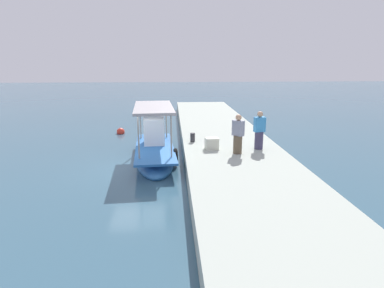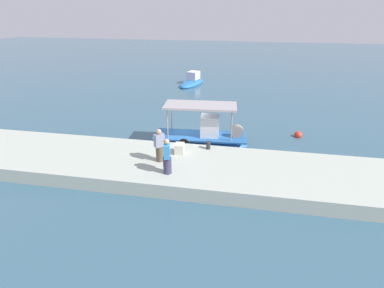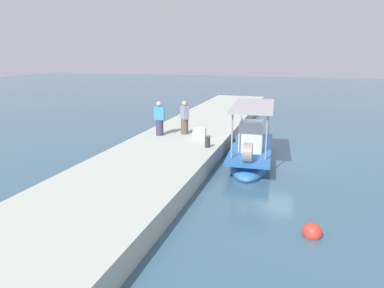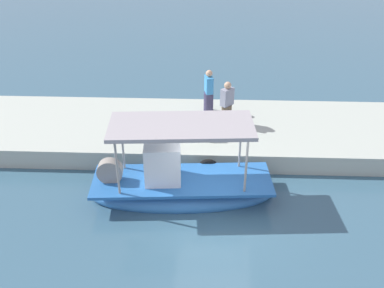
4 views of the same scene
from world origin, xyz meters
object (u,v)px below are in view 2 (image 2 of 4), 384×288
Objects in this scene: cargo_crate at (180,148)px; moored_boat_near at (192,82)px; marker_buoy at (298,135)px; main_fishing_boat at (202,139)px; fisherman_by_crate at (159,147)px; fisherman_near_bollard at (167,158)px; mooring_bollard at (208,145)px.

cargo_crate is 18.57m from moored_boat_near.
main_fishing_boat is at bearing -157.27° from marker_buoy.
marker_buoy is (7.74, 6.33, -1.42)m from fisherman_by_crate.
fisherman_near_bollard is 3.43m from mooring_bollard.
mooring_bollard is at bearing 62.59° from fisherman_near_bollard.
fisherman_by_crate reaches higher than mooring_bollard.
moored_boat_near is at bearing 126.44° from marker_buoy.
cargo_crate is at bearing -81.58° from moored_boat_near.
moored_boat_near is (-4.18, 17.55, -0.68)m from mooring_bollard.
cargo_crate is at bearing -106.30° from main_fishing_boat.
moored_boat_near reaches higher than marker_buoy.
fisherman_by_crate is at bearing 121.53° from fisherman_near_bollard.
main_fishing_boat is at bearing 79.76° from fisherman_near_bollard.
cargo_crate reaches higher than mooring_bollard.
cargo_crate is (0.79, 1.06, -0.53)m from fisherman_by_crate.
fisherman_near_bollard reaches higher than fisherman_by_crate.
main_fishing_boat reaches higher than fisherman_by_crate.
moored_boat_near is at bearing 98.42° from cargo_crate.
mooring_bollard is 7.12m from marker_buoy.
fisherman_near_bollard is 2.97× the size of cargo_crate.
marker_buoy is (6.15, 2.58, -0.37)m from main_fishing_boat.
fisherman_by_crate reaches higher than moored_boat_near.
mooring_bollard reaches higher than marker_buoy.
fisherman_by_crate is 10.10m from marker_buoy.
fisherman_near_bollard is 0.38× the size of moored_boat_near.
main_fishing_boat is 13.35× the size of mooring_bollard.
fisherman_by_crate is 19.55m from moored_boat_near.
fisherman_near_bollard reaches higher than cargo_crate.
main_fishing_boat reaches higher than marker_buoy.
fisherman_near_bollard is 1.34m from fisherman_by_crate.
fisherman_by_crate is (-1.58, -3.75, 1.05)m from main_fishing_boat.
fisherman_by_crate is 3.29× the size of marker_buoy.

